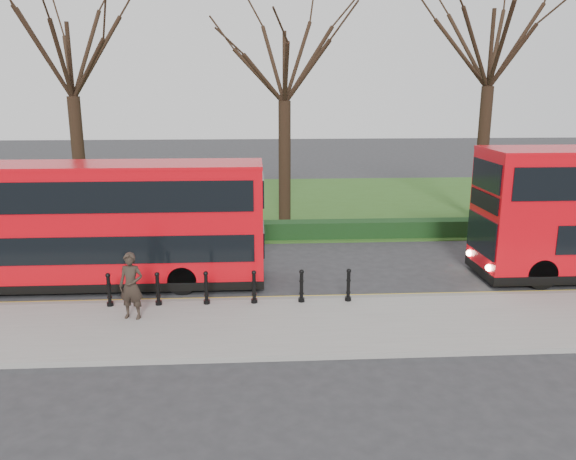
{
  "coord_description": "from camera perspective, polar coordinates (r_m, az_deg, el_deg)",
  "views": [
    {
      "loc": [
        0.52,
        -17.75,
        6.58
      ],
      "look_at": [
        1.6,
        0.5,
        2.0
      ],
      "focal_mm": 35.0,
      "sensor_mm": 36.0,
      "label": 1
    }
  ],
  "objects": [
    {
      "name": "pedestrian",
      "position": [
        16.74,
        -15.63,
        -5.49
      ],
      "size": [
        0.79,
        0.6,
        1.96
      ],
      "primitive_type": "imported",
      "rotation": [
        0.0,
        0.0,
        -0.19
      ],
      "color": "black",
      "rests_on": "pavement"
    },
    {
      "name": "tree_left",
      "position": [
        29.08,
        -21.35,
        16.55
      ],
      "size": [
        7.31,
        7.31,
        11.42
      ],
      "color": "black",
      "rests_on": "ground"
    },
    {
      "name": "hedge",
      "position": [
        25.32,
        -4.47,
        -0.1
      ],
      "size": [
        60.0,
        0.9,
        0.8
      ],
      "primitive_type": "cube",
      "color": "black",
      "rests_on": "ground"
    },
    {
      "name": "bollard_row",
      "position": [
        17.46,
        -5.89,
        -5.87
      ],
      "size": [
        7.5,
        0.15,
        1.0
      ],
      "color": "black",
      "rests_on": "pavement"
    },
    {
      "name": "pavement",
      "position": [
        16.13,
        -5.03,
        -9.78
      ],
      "size": [
        60.0,
        4.0,
        0.15
      ],
      "primitive_type": "cube",
      "color": "gray",
      "rests_on": "ground"
    },
    {
      "name": "yellow_line_outer",
      "position": [
        18.28,
        -4.84,
        -7.06
      ],
      "size": [
        60.0,
        0.1,
        0.01
      ],
      "primitive_type": "cube",
      "color": "yellow",
      "rests_on": "ground"
    },
    {
      "name": "kerb",
      "position": [
        17.98,
        -4.87,
        -7.2
      ],
      "size": [
        60.0,
        0.25,
        0.16
      ],
      "primitive_type": "cube",
      "color": "slate",
      "rests_on": "ground"
    },
    {
      "name": "tree_right",
      "position": [
        30.12,
        20.0,
        17.74
      ],
      "size": [
        7.86,
        7.86,
        12.28
      ],
      "color": "black",
      "rests_on": "ground"
    },
    {
      "name": "bus_lead",
      "position": [
        19.94,
        -17.95,
        0.45
      ],
      "size": [
        10.6,
        2.44,
        4.22
      ],
      "color": "red",
      "rests_on": "ground"
    },
    {
      "name": "yellow_line_inner",
      "position": [
        18.47,
        -4.83,
        -6.84
      ],
      "size": [
        60.0,
        0.1,
        0.01
      ],
      "primitive_type": "cube",
      "color": "yellow",
      "rests_on": "ground"
    },
    {
      "name": "ground",
      "position": [
        18.94,
        -4.79,
        -6.32
      ],
      "size": [
        120.0,
        120.0,
        0.0
      ],
      "primitive_type": "plane",
      "color": "#28282B",
      "rests_on": "ground"
    },
    {
      "name": "grass_verge",
      "position": [
        33.4,
        -4.23,
        2.72
      ],
      "size": [
        60.0,
        18.0,
        0.06
      ],
      "primitive_type": "cube",
      "color": "#2E501A",
      "rests_on": "ground"
    },
    {
      "name": "tree_mid",
      "position": [
        27.83,
        -0.36,
        17.0
      ],
      "size": [
        7.05,
        7.05,
        11.02
      ],
      "color": "black",
      "rests_on": "ground"
    }
  ]
}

